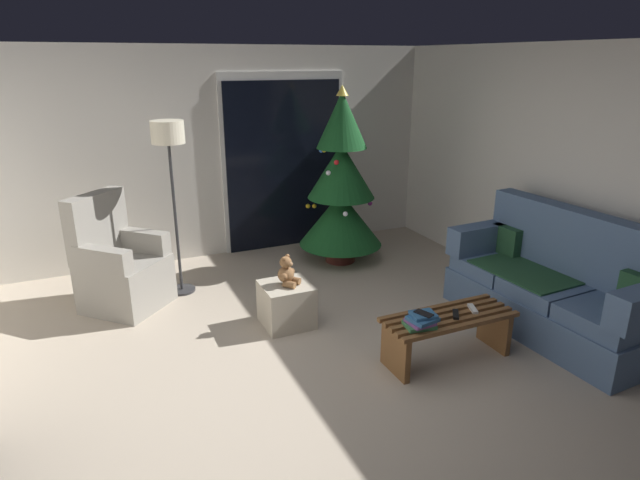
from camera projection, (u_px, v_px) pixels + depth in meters
name	position (u px, v px, depth m)	size (l,w,h in m)	color
ground_plane	(310.00, 376.00, 4.14)	(7.00, 7.00, 0.00)	#B2A38E
wall_back	(210.00, 155.00, 6.38)	(5.72, 0.12, 2.50)	silver
wall_right	(598.00, 186.00, 4.84)	(0.12, 6.00, 2.50)	silver
patio_door_frame	(284.00, 162.00, 6.72)	(1.60, 0.02, 2.20)	silver
patio_door_glass	(284.00, 166.00, 6.72)	(1.50, 0.02, 2.10)	black
couch	(554.00, 288.00, 4.76)	(0.87, 1.97, 1.08)	slate
coffee_table	(448.00, 330.00, 4.30)	(1.10, 0.40, 0.40)	brown
remote_black	(456.00, 314.00, 4.24)	(0.04, 0.16, 0.02)	black
remote_white	(473.00, 309.00, 4.34)	(0.04, 0.16, 0.02)	silver
book_stack	(421.00, 321.00, 4.05)	(0.25, 0.22, 0.11)	#337042
cell_phone	(424.00, 313.00, 4.03)	(0.07, 0.14, 0.01)	black
christmas_tree	(341.00, 187.00, 6.21)	(0.99, 0.99, 2.07)	#4C1E19
armchair	(120.00, 268.00, 5.21)	(0.97, 0.97, 1.13)	gray
floor_lamp	(169.00, 150.00, 5.17)	(0.32, 0.32, 1.78)	#2D2D30
ottoman	(287.00, 304.00, 4.90)	(0.44, 0.44, 0.40)	#B2A893
teddy_bear_chestnut	(287.00, 272.00, 4.79)	(0.21, 0.22, 0.29)	brown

